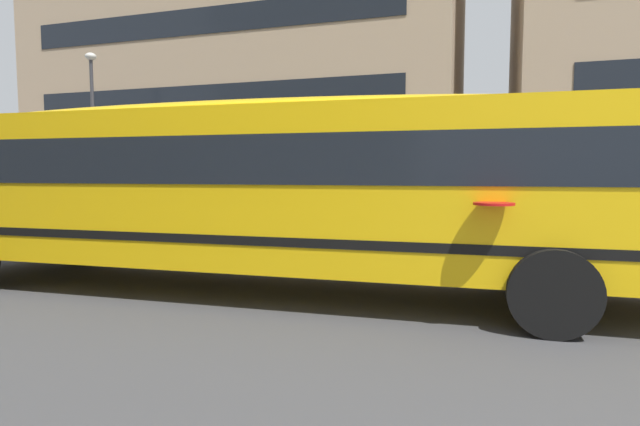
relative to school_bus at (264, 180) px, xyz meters
The scene contains 6 objects.
ground_plane 3.28m from the school_bus, 40.67° to the left, with size 400.00×400.00×0.00m, color #424244.
sidewalk_far 10.55m from the school_bus, 78.56° to the left, with size 120.00×3.00×0.01m, color gray.
lane_centreline 3.27m from the school_bus, 40.67° to the left, with size 110.00×0.16×0.01m, color silver.
school_bus is the anchor object (origin of this frame).
street_lamp 15.40m from the school_bus, 141.40° to the left, with size 0.44×0.44×6.80m.
apartment_block_far_left 19.66m from the school_bus, 114.95° to the left, with size 20.49×11.25×13.30m.
Camera 1 is at (1.38, -9.41, 1.96)m, focal length 28.48 mm.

